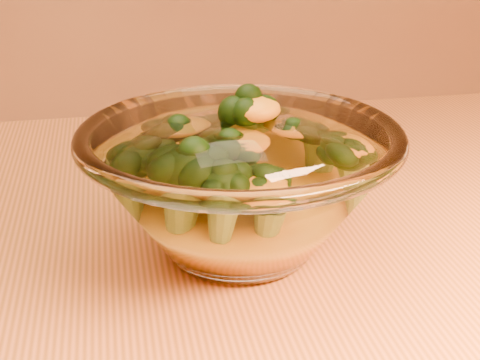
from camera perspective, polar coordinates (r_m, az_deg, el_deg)
name	(u,v)px	position (r m, az deg, el deg)	size (l,w,h in m)	color
glass_bowl	(240,186)	(0.50, 0.00, -0.55)	(0.24, 0.24, 0.11)	white
cheese_sauce	(240,213)	(0.51, 0.00, -2.85)	(0.14, 0.14, 0.04)	orange
broccoli_heap	(231,160)	(0.50, -0.74, 1.69)	(0.17, 0.16, 0.08)	black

